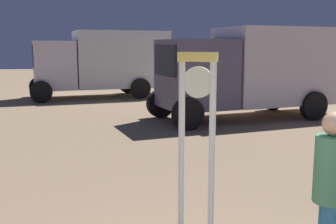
{
  "coord_description": "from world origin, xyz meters",
  "views": [
    {
      "loc": [
        -0.39,
        -2.2,
        2.3
      ],
      "look_at": [
        0.09,
        4.59,
        1.2
      ],
      "focal_mm": 43.64,
      "sensor_mm": 36.0,
      "label": 1
    }
  ],
  "objects_px": {
    "standing_clock": "(197,136)",
    "person_near_clock": "(330,189)",
    "box_truck_far": "(105,61)",
    "box_truck_near": "(258,69)"
  },
  "relations": [
    {
      "from": "standing_clock",
      "to": "person_near_clock",
      "type": "distance_m",
      "value": 1.43
    },
    {
      "from": "person_near_clock",
      "to": "box_truck_far",
      "type": "distance_m",
      "value": 15.52
    },
    {
      "from": "box_truck_near",
      "to": "person_near_clock",
      "type": "bearing_deg",
      "value": -102.2
    },
    {
      "from": "box_truck_near",
      "to": "box_truck_far",
      "type": "xyz_separation_m",
      "value": [
        -5.39,
        5.8,
        0.04
      ]
    },
    {
      "from": "person_near_clock",
      "to": "box_truck_far",
      "type": "height_order",
      "value": "box_truck_far"
    },
    {
      "from": "box_truck_near",
      "to": "box_truck_far",
      "type": "bearing_deg",
      "value": 132.91
    },
    {
      "from": "person_near_clock",
      "to": "box_truck_near",
      "type": "xyz_separation_m",
      "value": [
        2.02,
        9.33,
        0.64
      ]
    },
    {
      "from": "person_near_clock",
      "to": "box_truck_far",
      "type": "bearing_deg",
      "value": 102.57
    },
    {
      "from": "standing_clock",
      "to": "person_near_clock",
      "type": "xyz_separation_m",
      "value": [
        1.2,
        -0.68,
        -0.39
      ]
    },
    {
      "from": "box_truck_far",
      "to": "standing_clock",
      "type": "bearing_deg",
      "value": -81.42
    }
  ]
}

